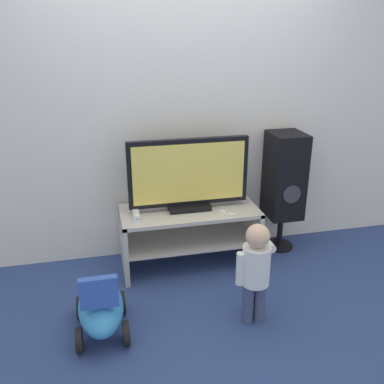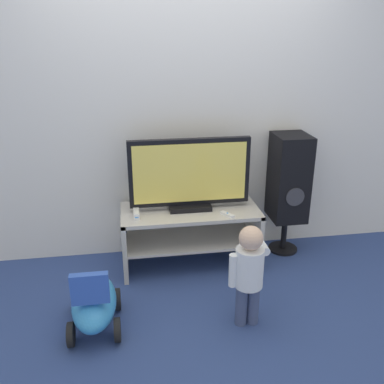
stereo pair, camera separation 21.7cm
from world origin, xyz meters
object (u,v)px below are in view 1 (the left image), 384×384
game_console (136,215)px  speaker_tower (284,177)px  child (256,265)px  ride_on_toy (101,306)px  television (189,175)px  remote_primary (227,213)px

game_console → speaker_tower: 1.32m
child → ride_on_toy: size_ratio=1.21×
child → game_console: bearing=132.4°
ride_on_toy → speaker_tower: bearing=26.9°
television → ride_on_toy: 1.21m
child → ride_on_toy: 1.05m
speaker_tower → ride_on_toy: speaker_tower is taller
television → speaker_tower: bearing=5.7°
game_console → remote_primary: game_console is taller
game_console → ride_on_toy: size_ratio=0.27×
television → remote_primary: 0.43m
child → speaker_tower: (0.61, 0.93, 0.25)m
ride_on_toy → game_console: bearing=64.2°
remote_primary → television: bearing=144.9°
child → speaker_tower: speaker_tower is taller
television → ride_on_toy: size_ratio=1.60×
remote_primary → speaker_tower: size_ratio=0.12×
television → remote_primary: television is taller
speaker_tower → ride_on_toy: 1.88m
game_console → speaker_tower: bearing=7.4°
television → child: bearing=-72.8°
game_console → television: bearing=10.7°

